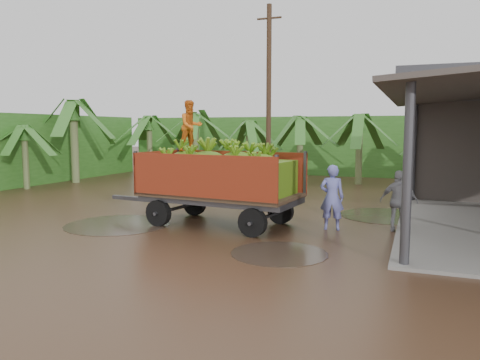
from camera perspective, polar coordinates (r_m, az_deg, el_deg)
name	(u,v)px	position (r m, az deg, el deg)	size (l,w,h in m)	color
ground	(233,218)	(15.07, -0.84, -4.68)	(100.00, 100.00, 0.00)	black
hedge_north	(296,145)	(30.68, 6.84, 4.26)	(22.00, 3.00, 3.60)	#2D661E
hedge_west	(5,150)	(26.38, -26.76, 3.30)	(3.00, 18.00, 3.60)	#2D661E
banana_trailer	(219,178)	(13.85, -2.52, 0.26)	(6.57, 2.76, 3.73)	red
man_blue	(332,197)	(13.49, 11.14, -2.08)	(0.68, 0.45, 1.86)	#696EC0
man_grey	(399,201)	(13.72, 18.79, -2.46)	(1.01, 0.42, 1.72)	slate
utility_pole	(269,96)	(22.97, 3.52, 10.16)	(1.20, 0.24, 8.73)	#47301E
banana_plants	(187,149)	(23.18, -6.48, 3.81)	(24.92, 20.60, 4.47)	#2D661E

